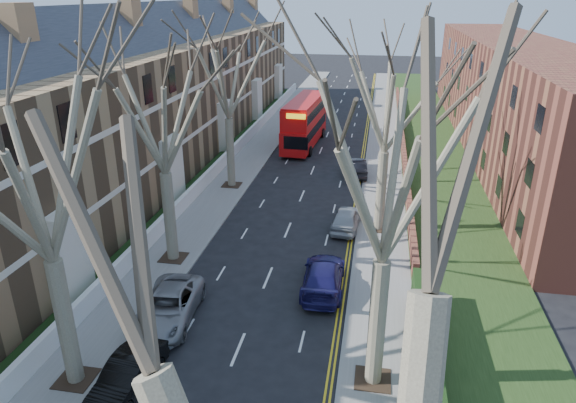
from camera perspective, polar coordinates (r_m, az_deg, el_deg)
The scene contains 17 objects.
pavement_left at distance 50.50m, azimuth -3.14°, elevation 6.10°, with size 3.00×102.00×0.12m, color slate.
pavement_right at distance 49.23m, azimuth 10.65°, elevation 5.31°, with size 3.00×102.00×0.12m, color slate.
terrace_left at distance 44.33m, azimuth -15.54°, elevation 10.33°, with size 9.70×78.00×13.60m.
flats_right at distance 53.40m, azimuth 23.64°, elevation 10.62°, with size 13.97×54.00×10.00m.
front_wall_left at distance 43.40m, azimuth -7.68°, elevation 3.97°, with size 0.30×78.00×1.00m.
grass_verge_right at distance 49.48m, azimuth 15.88°, elevation 5.03°, with size 6.00×102.00×0.06m.
tree_left_mid at distance 18.48m, azimuth -26.72°, elevation 5.58°, with size 10.50×10.50×14.71m.
tree_left_far at distance 26.98m, azimuth -14.24°, elevation 11.20°, with size 10.15×10.15×14.22m.
tree_left_dist at distance 38.07m, azimuth -6.87°, elevation 15.26°, with size 10.50×10.50×14.71m.
tree_right_mid at distance 16.82m, azimuth 11.39°, elevation 6.08°, with size 10.50×10.50×14.71m.
tree_right_far at distance 30.57m, azimuth 11.16°, elevation 12.70°, with size 10.15×10.15×14.22m.
double_decker_bus at distance 50.58m, azimuth 1.86°, elevation 8.67°, with size 3.19×10.85×4.49m.
car_left_mid at distance 21.35m, azimuth -17.44°, elevation -17.99°, with size 1.43×4.11×1.35m, color black.
car_left_far at distance 24.65m, azimuth -13.19°, elevation -11.31°, with size 2.41×5.22×1.45m, color gray.
car_right_near at distance 26.38m, azimuth 3.95°, elevation -8.27°, with size 2.05×5.05×1.47m, color #1B1752.
car_right_mid at distance 32.97m, azimuth 6.51°, elevation -1.87°, with size 1.67×4.15×1.41m, color #989CA1.
car_right_far at distance 42.78m, azimuth 7.54°, elevation 3.85°, with size 1.53×4.38×1.44m, color black.
Camera 1 is at (5.24, -8.17, 14.13)m, focal length 32.00 mm.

